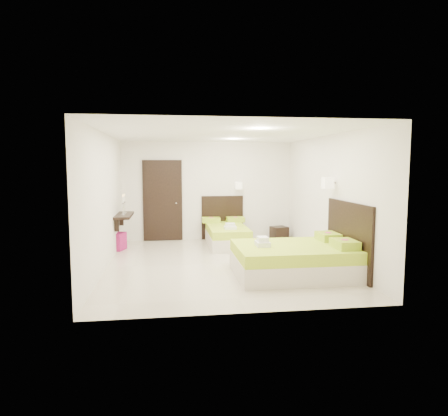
{
  "coord_description": "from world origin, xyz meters",
  "views": [
    {
      "loc": [
        -1.01,
        -7.85,
        1.98
      ],
      "look_at": [
        0.1,
        0.3,
        1.1
      ],
      "focal_mm": 32.0,
      "sensor_mm": 36.0,
      "label": 1
    }
  ],
  "objects": [
    {
      "name": "door",
      "position": [
        -1.2,
        2.7,
        1.05
      ],
      "size": [
        1.02,
        0.15,
        2.14
      ],
      "color": "black",
      "rests_on": "ground"
    },
    {
      "name": "ottoman",
      "position": [
        -2.3,
        1.65,
        0.2
      ],
      "size": [
        0.51,
        0.51,
        0.41
      ],
      "primitive_type": "cube",
      "rotation": [
        0.0,
        0.0,
        -0.31
      ],
      "color": "#8D1253",
      "rests_on": "ground"
    },
    {
      "name": "bed_double",
      "position": [
        1.28,
        -1.01,
        0.31
      ],
      "size": [
        2.11,
        1.79,
        1.74
      ],
      "color": "beige",
      "rests_on": "ground"
    },
    {
      "name": "nightstand",
      "position": [
        1.87,
        2.38,
        0.18
      ],
      "size": [
        0.48,
        0.45,
        0.35
      ],
      "primitive_type": "cube",
      "rotation": [
        0.0,
        0.0,
        0.29
      ],
      "color": "black",
      "rests_on": "ground"
    },
    {
      "name": "bed_single",
      "position": [
        0.39,
        1.91,
        0.29
      ],
      "size": [
        1.12,
        1.86,
        1.54
      ],
      "color": "beige",
      "rests_on": "ground"
    },
    {
      "name": "floor",
      "position": [
        0.0,
        0.0,
        0.0
      ],
      "size": [
        5.5,
        5.5,
        0.0
      ],
      "primitive_type": "plane",
      "color": "beige",
      "rests_on": "ground"
    },
    {
      "name": "console_shelf",
      "position": [
        -2.08,
        1.6,
        0.82
      ],
      "size": [
        0.35,
        1.2,
        0.78
      ],
      "color": "black",
      "rests_on": "ground"
    }
  ]
}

